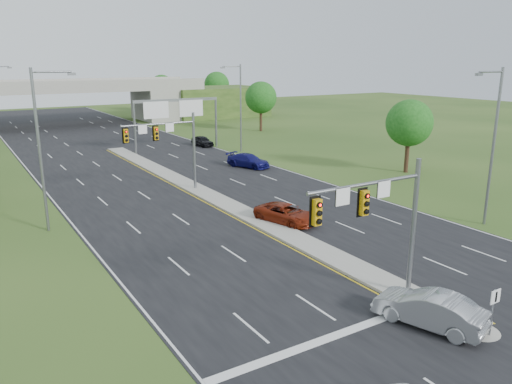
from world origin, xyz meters
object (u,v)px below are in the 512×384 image
object	(u,v)px
overpass	(65,105)
car_far_b	(248,161)
keep_right_sign	(494,305)
car_silver	(429,309)
car_far_a	(286,214)
car_far_c	(202,141)
sign_gantry	(176,110)
signal_mast_far	(170,140)
signal_mast_near	(382,213)

from	to	relation	value
overpass	car_far_b	distance (m)	50.05
keep_right_sign	car_silver	world-z (taller)	keep_right_sign
car_far_a	car_far_c	size ratio (longest dim) A/B	1.20
overpass	car_far_a	size ratio (longest dim) A/B	16.32
overpass	sign_gantry	bearing A→B (deg)	-79.21
signal_mast_far	sign_gantry	bearing A→B (deg)	65.89
car_far_b	car_far_c	size ratio (longest dim) A/B	1.24
keep_right_sign	sign_gantry	bearing A→B (deg)	82.30
signal_mast_near	signal_mast_far	size ratio (longest dim) A/B	1.00
car_far_a	car_far_c	bearing A→B (deg)	58.50
car_far_b	car_far_c	xyz separation A→B (m)	(1.84, 15.42, -0.04)
car_far_b	car_far_c	world-z (taller)	car_far_b
keep_right_sign	car_far_a	size ratio (longest dim) A/B	0.45
car_far_a	car_far_b	world-z (taller)	car_far_b
signal_mast_far	car_far_c	world-z (taller)	signal_mast_far
signal_mast_near	overpass	bearing A→B (deg)	88.38
car_far_b	keep_right_sign	bearing A→B (deg)	-126.54
overpass	car_silver	bearing A→B (deg)	-91.04
keep_right_sign	sign_gantry	world-z (taller)	sign_gantry
signal_mast_near	sign_gantry	distance (m)	45.88
sign_gantry	car_far_a	world-z (taller)	sign_gantry
car_silver	car_far_b	size ratio (longest dim) A/B	0.95
car_far_a	keep_right_sign	bearing A→B (deg)	-110.67
signal_mast_far	car_silver	world-z (taller)	signal_mast_far
signal_mast_near	signal_mast_far	xyz separation A→B (m)	(0.00, 25.00, 0.00)
car_far_a	car_far_c	distance (m)	34.90
signal_mast_near	signal_mast_far	bearing A→B (deg)	90.00
signal_mast_near	car_far_c	bearing A→B (deg)	74.04
signal_mast_far	car_silver	bearing A→B (deg)	-88.41
car_silver	car_far_a	bearing A→B (deg)	-119.86
car_far_c	car_far_a	bearing A→B (deg)	-109.32
car_silver	overpass	bearing A→B (deg)	-109.75
signal_mast_near	car_far_b	xyz separation A→B (m)	(11.42, 30.95, -3.97)
signal_mast_near	sign_gantry	bearing A→B (deg)	78.75
overpass	car_far_a	distance (m)	67.36
signal_mast_near	sign_gantry	size ratio (longest dim) A/B	0.60
car_silver	car_far_b	distance (m)	35.03
signal_mast_near	overpass	world-z (taller)	overpass
signal_mast_far	car_far_c	size ratio (longest dim) A/B	1.71
signal_mast_far	car_far_a	size ratio (longest dim) A/B	1.43
car_silver	signal_mast_near	bearing A→B (deg)	-91.20
signal_mast_near	overpass	size ratio (longest dim) A/B	0.09
sign_gantry	car_silver	xyz separation A→B (m)	(-8.18, -47.42, -4.42)
keep_right_sign	car_far_a	world-z (taller)	keep_right_sign
sign_gantry	car_far_b	bearing A→B (deg)	-80.00
overpass	car_far_c	world-z (taller)	overpass
signal_mast_near	car_far_a	xyz separation A→B (m)	(3.76, 12.79, -4.02)
signal_mast_near	car_silver	world-z (taller)	signal_mast_near
car_far_b	car_far_c	bearing A→B (deg)	61.15
signal_mast_near	car_far_c	world-z (taller)	signal_mast_near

